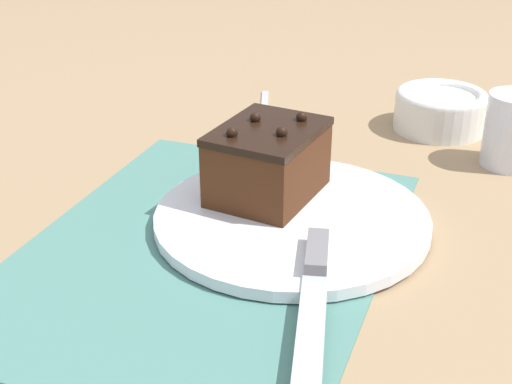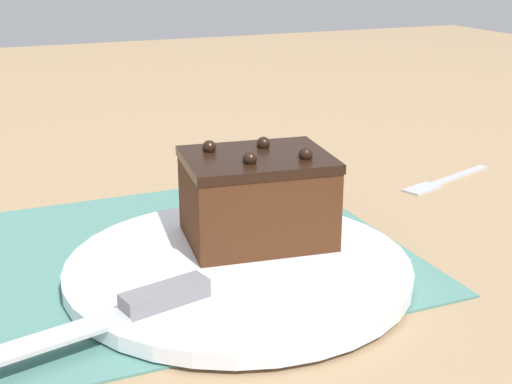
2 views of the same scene
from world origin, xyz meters
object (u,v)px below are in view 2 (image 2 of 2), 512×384
object	(u,v)px
serving_knife	(122,312)
dessert_fork	(442,180)
chocolate_cake	(257,197)
cake_plate	(238,268)

from	to	relation	value
serving_knife	dessert_fork	xyz separation A→B (m)	(-0.42, -0.20, -0.02)
chocolate_cake	serving_knife	xyz separation A→B (m)	(0.14, 0.09, -0.03)
serving_knife	dessert_fork	size ratio (longest dim) A/B	1.39
chocolate_cake	cake_plate	bearing A→B (deg)	49.21
cake_plate	dessert_fork	xyz separation A→B (m)	(-0.31, -0.14, -0.01)
cake_plate	serving_knife	bearing A→B (deg)	27.24
cake_plate	serving_knife	size ratio (longest dim) A/B	1.38
cake_plate	dessert_fork	world-z (taller)	cake_plate
serving_knife	cake_plate	bearing A→B (deg)	-76.20
cake_plate	dessert_fork	size ratio (longest dim) A/B	1.92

